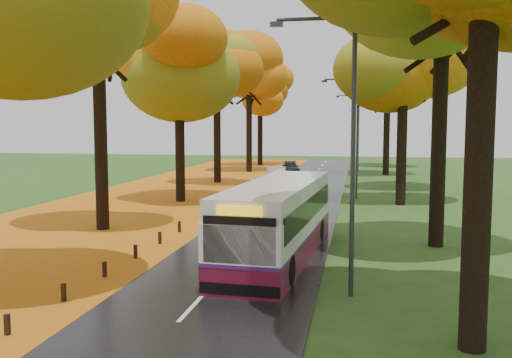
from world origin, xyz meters
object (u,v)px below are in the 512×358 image
(streetlamp_near, at_px, (344,133))
(streetlamp_mid, at_px, (354,128))
(car_silver, at_px, (276,176))
(bus, at_px, (278,218))
(car_white, at_px, (260,186))
(car_dark, at_px, (290,168))
(streetlamp_far, at_px, (356,126))

(streetlamp_near, distance_m, streetlamp_mid, 22.00)
(car_silver, bearing_deg, bus, -85.87)
(car_white, distance_m, car_dark, 17.21)
(streetlamp_near, distance_m, bus, 5.86)
(streetlamp_far, distance_m, car_dark, 8.78)
(car_silver, distance_m, car_dark, 9.82)
(streetlamp_mid, bearing_deg, bus, -97.93)
(car_dark, bearing_deg, streetlamp_mid, -80.48)
(streetlamp_near, distance_m, car_white, 23.45)
(streetlamp_mid, relative_size, streetlamp_far, 1.00)
(car_white, height_order, car_silver, car_silver)
(streetlamp_mid, relative_size, bus, 0.75)
(streetlamp_mid, relative_size, car_dark, 1.91)
(bus, relative_size, car_white, 2.84)
(bus, distance_m, car_silver, 25.68)
(car_silver, bearing_deg, car_white, -94.62)
(car_dark, bearing_deg, bus, -94.14)
(streetlamp_near, xyz_separation_m, streetlamp_mid, (0.00, 22.00, 0.00))
(streetlamp_near, relative_size, car_silver, 1.86)
(streetlamp_mid, distance_m, car_silver, 10.62)
(streetlamp_near, relative_size, car_dark, 1.91)
(streetlamp_far, bearing_deg, car_white, -106.13)
(bus, height_order, car_silver, bus)
(bus, bearing_deg, streetlamp_near, -55.69)
(bus, bearing_deg, streetlamp_mid, 86.01)
(car_silver, xyz_separation_m, car_dark, (-0.03, 9.82, -0.10))
(streetlamp_far, height_order, car_white, streetlamp_far)
(streetlamp_far, xyz_separation_m, car_white, (-6.30, -21.77, -4.03))
(streetlamp_mid, bearing_deg, streetlamp_near, -90.00)
(car_silver, bearing_deg, streetlamp_far, 62.13)
(streetlamp_far, xyz_separation_m, car_silver, (-6.26, -14.39, -3.97))
(bus, distance_m, car_white, 18.42)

